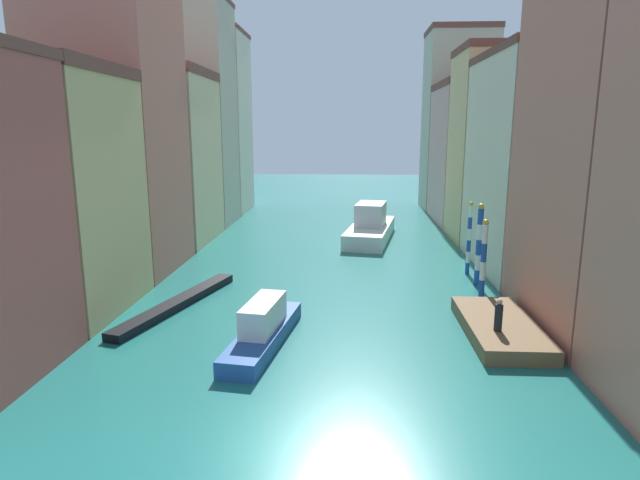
# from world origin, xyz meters

# --- Properties ---
(ground_plane) EXTENTS (154.00, 154.00, 0.00)m
(ground_plane) POSITION_xyz_m (0.00, 24.50, 0.00)
(ground_plane) COLOR #1E6B66
(building_left_1) EXTENTS (7.94, 8.43, 13.05)m
(building_left_1) POSITION_xyz_m (-14.56, 12.20, 6.54)
(building_left_1) COLOR #DBB77A
(building_left_1) RESTS_ON ground
(building_left_2) EXTENTS (7.94, 8.93, 22.30)m
(building_left_2) POSITION_xyz_m (-14.56, 20.86, 11.16)
(building_left_2) COLOR #C6705B
(building_left_2) RESTS_ON ground
(building_left_3) EXTENTS (7.94, 9.78, 14.74)m
(building_left_3) POSITION_xyz_m (-14.56, 30.61, 7.38)
(building_left_3) COLOR beige
(building_left_3) RESTS_ON ground
(building_left_4) EXTENTS (7.94, 7.72, 22.39)m
(building_left_4) POSITION_xyz_m (-14.56, 39.48, 11.20)
(building_left_4) COLOR #BCB299
(building_left_4) RESTS_ON ground
(building_left_5) EXTENTS (7.94, 8.47, 20.73)m
(building_left_5) POSITION_xyz_m (-14.56, 47.82, 10.37)
(building_left_5) COLOR beige
(building_left_5) RESTS_ON ground
(building_right_1) EXTENTS (7.94, 10.21, 17.97)m
(building_right_1) POSITION_xyz_m (14.56, 11.36, 9.00)
(building_right_1) COLOR #C6705B
(building_right_1) RESTS_ON ground
(building_right_2) EXTENTS (7.94, 12.08, 14.94)m
(building_right_2) POSITION_xyz_m (14.56, 22.56, 7.48)
(building_right_2) COLOR beige
(building_right_2) RESTS_ON ground
(building_right_3) EXTENTS (7.94, 7.63, 16.60)m
(building_right_3) POSITION_xyz_m (14.56, 32.62, 8.31)
(building_right_3) COLOR #DBB77A
(building_right_3) RESTS_ON ground
(building_right_4) EXTENTS (7.94, 11.34, 14.54)m
(building_right_4) POSITION_xyz_m (14.56, 42.16, 7.28)
(building_right_4) COLOR tan
(building_right_4) RESTS_ON ground
(building_right_5) EXTENTS (7.94, 7.40, 21.43)m
(building_right_5) POSITION_xyz_m (14.56, 51.85, 10.73)
(building_right_5) COLOR #BCB299
(building_right_5) RESTS_ON ground
(waterfront_dock) EXTENTS (3.24, 7.30, 0.71)m
(waterfront_dock) POSITION_xyz_m (8.75, 9.76, 0.36)
(waterfront_dock) COLOR brown
(waterfront_dock) RESTS_ON ground
(person_on_dock) EXTENTS (0.36, 0.36, 1.52)m
(person_on_dock) POSITION_xyz_m (8.27, 8.42, 1.41)
(person_on_dock) COLOR black
(person_on_dock) RESTS_ON waterfront_dock
(mooring_pole_0) EXTENTS (0.36, 0.36, 4.69)m
(mooring_pole_0) POSITION_xyz_m (9.25, 15.41, 2.40)
(mooring_pole_0) COLOR #1E479E
(mooring_pole_0) RESTS_ON ground
(mooring_pole_1) EXTENTS (0.39, 0.39, 5.23)m
(mooring_pole_1) POSITION_xyz_m (9.62, 18.11, 2.67)
(mooring_pole_1) COLOR #1E479E
(mooring_pole_1) RESTS_ON ground
(mooring_pole_2) EXTENTS (0.30, 0.30, 4.99)m
(mooring_pole_2) POSITION_xyz_m (9.59, 20.71, 2.54)
(mooring_pole_2) COLOR #1E479E
(mooring_pole_2) RESTS_ON ground
(vaporetto_white) EXTENTS (5.16, 11.37, 3.30)m
(vaporetto_white) POSITION_xyz_m (3.40, 31.90, 1.12)
(vaporetto_white) COLOR white
(vaporetto_white) RESTS_ON ground
(gondola_black) EXTENTS (3.89, 10.80, 0.45)m
(gondola_black) POSITION_xyz_m (-8.02, 12.90, 0.22)
(gondola_black) COLOR black
(gondola_black) RESTS_ON ground
(motorboat_0) EXTENTS (2.79, 7.97, 2.06)m
(motorboat_0) POSITION_xyz_m (-2.43, 8.05, 0.76)
(motorboat_0) COLOR #234C93
(motorboat_0) RESTS_ON ground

